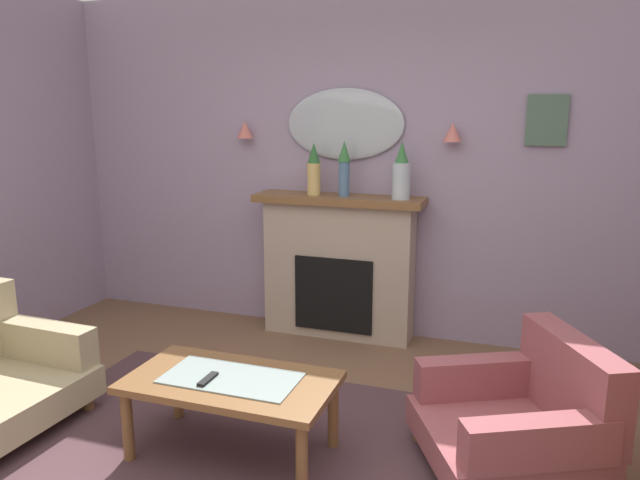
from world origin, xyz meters
name	(u,v)px	position (x,y,z in m)	size (l,w,h in m)	color
wall_back	(378,166)	(0.00, 2.49, 1.38)	(6.41, 0.10, 2.76)	#9E8CA8
fireplace	(338,268)	(-0.25, 2.26, 0.57)	(1.36, 0.36, 1.16)	tan
mantel_vase_left	(314,170)	(-0.45, 2.24, 1.36)	(0.11, 0.11, 0.41)	tan
mantel_vase_right	(344,167)	(-0.20, 2.24, 1.39)	(0.10, 0.10, 0.43)	#4C7093
mantel_vase_centre	(401,174)	(0.25, 2.24, 1.35)	(0.14, 0.14, 0.43)	silver
wall_mirror	(345,124)	(-0.25, 2.41, 1.71)	(0.96, 0.06, 0.56)	#B2BCC6
wall_sconce_left	(245,130)	(-1.10, 2.36, 1.66)	(0.14, 0.14, 0.14)	#D17066
wall_sconce_right	(453,132)	(0.60, 2.36, 1.66)	(0.14, 0.14, 0.14)	#D17066
framed_picture	(547,120)	(1.25, 2.42, 1.75)	(0.28, 0.03, 0.36)	#4C6B56
coffee_table	(231,388)	(-0.26, 0.39, 0.38)	(1.10, 0.60, 0.45)	brown
tv_remote	(208,380)	(-0.35, 0.31, 0.45)	(0.04, 0.16, 0.02)	black
armchair_near_fireplace	(523,416)	(1.21, 0.74, 0.31)	(1.09, 1.09, 0.71)	#934C51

